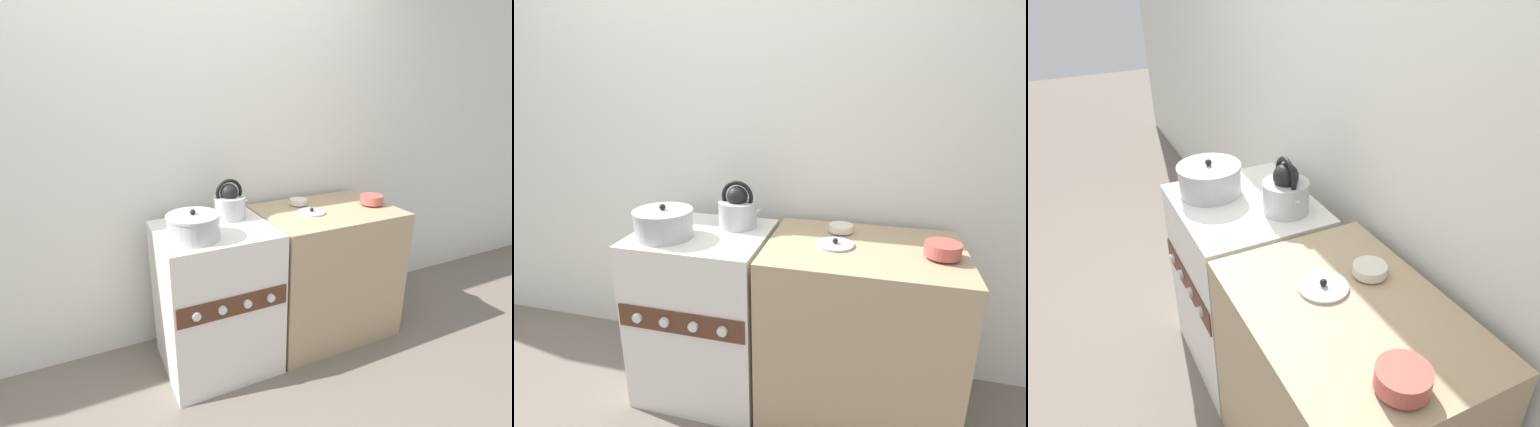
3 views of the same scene
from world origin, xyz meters
TOP-DOWN VIEW (x-y plane):
  - ground_plane at (0.00, 0.00)m, footprint 12.00×12.00m
  - wall_back at (0.00, 0.68)m, footprint 7.00×0.06m
  - stove at (0.00, 0.27)m, footprint 0.62×0.57m
  - counter at (0.76, 0.31)m, footprint 0.85×0.61m
  - kettle at (0.14, 0.40)m, footprint 0.23×0.19m
  - cooking_pot at (-0.14, 0.18)m, footprint 0.27×0.27m
  - enamel_bowl at (1.07, 0.26)m, footprint 0.14×0.14m
  - small_ceramic_bowl at (0.64, 0.46)m, footprint 0.11×0.11m
  - loose_pot_lid at (0.63, 0.29)m, footprint 0.17×0.17m

SIDE VIEW (x-z plane):
  - ground_plane at x=0.00m, z-range 0.00..0.00m
  - counter at x=0.76m, z-range 0.00..0.85m
  - stove at x=0.00m, z-range 0.00..0.86m
  - loose_pot_lid at x=0.63m, z-range 0.84..0.87m
  - small_ceramic_bowl at x=0.64m, z-range 0.85..0.89m
  - enamel_bowl at x=1.07m, z-range 0.85..0.92m
  - cooking_pot at x=-0.14m, z-range 0.84..1.00m
  - kettle at x=0.14m, z-range 0.83..1.06m
  - wall_back at x=0.00m, z-range 0.00..2.50m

